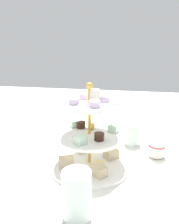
% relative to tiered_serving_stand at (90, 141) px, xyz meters
% --- Properties ---
extents(ground_plane, '(2.40, 2.40, 0.00)m').
position_rel_tiered_serving_stand_xyz_m(ground_plane, '(-0.00, -0.00, -0.09)').
color(ground_plane, silver).
extents(tiered_serving_stand, '(0.28, 0.28, 0.28)m').
position_rel_tiered_serving_stand_xyz_m(tiered_serving_stand, '(0.00, 0.00, 0.00)').
color(tiered_serving_stand, white).
rests_on(tiered_serving_stand, ground_plane).
extents(water_glass_tall_right, '(0.07, 0.07, 0.12)m').
position_rel_tiered_serving_stand_xyz_m(water_glass_tall_right, '(0.01, -0.23, -0.03)').
color(water_glass_tall_right, silver).
rests_on(water_glass_tall_right, ground_plane).
extents(water_glass_short_left, '(0.06, 0.06, 0.08)m').
position_rel_tiered_serving_stand_xyz_m(water_glass_short_left, '(0.14, 0.18, -0.05)').
color(water_glass_short_left, silver).
rests_on(water_glass_short_left, ground_plane).
extents(teacup_with_saucer, '(0.09, 0.09, 0.05)m').
position_rel_tiered_serving_stand_xyz_m(teacup_with_saucer, '(0.22, 0.09, -0.06)').
color(teacup_with_saucer, white).
rests_on(teacup_with_saucer, ground_plane).
extents(butter_knife_left, '(0.05, 0.17, 0.00)m').
position_rel_tiered_serving_stand_xyz_m(butter_knife_left, '(-0.27, -0.06, -0.09)').
color(butter_knife_left, silver).
rests_on(butter_knife_left, ground_plane).
extents(butter_knife_right, '(0.11, 0.15, 0.00)m').
position_rel_tiered_serving_stand_xyz_m(butter_knife_right, '(0.26, -0.11, -0.09)').
color(butter_knife_right, silver).
rests_on(butter_knife_right, ground_plane).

